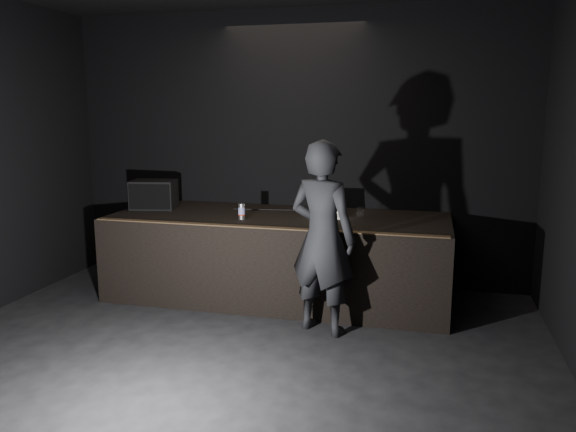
% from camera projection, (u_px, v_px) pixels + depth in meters
% --- Properties ---
extents(ground, '(7.00, 7.00, 0.00)m').
position_uv_depth(ground, '(185.00, 409.00, 4.28)').
color(ground, black).
rests_on(ground, ground).
extents(room_walls, '(6.10, 7.10, 3.52)m').
position_uv_depth(room_walls, '(175.00, 142.00, 3.90)').
color(room_walls, black).
rests_on(room_walls, ground).
extents(stage_riser, '(4.00, 1.50, 1.00)m').
position_uv_depth(stage_riser, '(278.00, 256.00, 6.78)').
color(stage_riser, black).
rests_on(stage_riser, ground).
extents(riser_lip, '(3.92, 0.10, 0.01)m').
position_uv_depth(riser_lip, '(261.00, 227.00, 6.01)').
color(riser_lip, brown).
rests_on(riser_lip, stage_riser).
extents(stage_monitor, '(0.61, 0.50, 0.36)m').
position_uv_depth(stage_monitor, '(154.00, 195.00, 7.14)').
color(stage_monitor, black).
rests_on(stage_monitor, stage_riser).
extents(cable, '(0.91, 0.14, 0.02)m').
position_uv_depth(cable, '(269.00, 210.00, 7.04)').
color(cable, black).
rests_on(cable, stage_riser).
extents(laptop, '(0.37, 0.33, 0.25)m').
position_uv_depth(laptop, '(328.00, 211.00, 6.65)').
color(laptop, white).
rests_on(laptop, stage_riser).
extents(beer_can, '(0.08, 0.08, 0.18)m').
position_uv_depth(beer_can, '(242.00, 211.00, 6.46)').
color(beer_can, silver).
rests_on(beer_can, stage_riser).
extents(plastic_cup, '(0.09, 0.09, 0.11)m').
position_uv_depth(plastic_cup, '(360.00, 212.00, 6.63)').
color(plastic_cup, white).
rests_on(plastic_cup, stage_riser).
extents(wii_remote, '(0.10, 0.16, 0.03)m').
position_uv_depth(wii_remote, '(320.00, 225.00, 6.08)').
color(wii_remote, silver).
rests_on(wii_remote, stage_riser).
extents(person, '(0.83, 0.68, 1.96)m').
position_uv_depth(person, '(322.00, 238.00, 5.61)').
color(person, black).
rests_on(person, ground).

